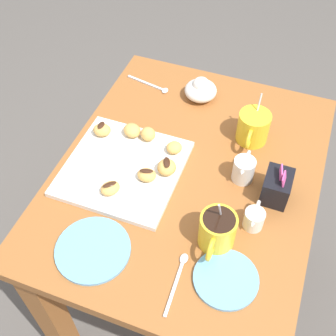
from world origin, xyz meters
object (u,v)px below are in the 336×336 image
object	(u,v)px
beignet_0	(174,148)
beignet_6	(110,188)
coffee_mug_yellow_left	(253,127)
dining_table	(186,203)
cream_pitcher_white	(244,169)
beignet_5	(148,134)
ice_cream_bowl	(201,89)
coffee_mug_yellow_right	(217,230)
pastry_plate_square	(123,168)
beignet_3	(132,130)
chocolate_sauce_pitcher	(254,218)
beignet_1	(167,167)
saucer_sky_right	(226,279)
saucer_sky_left	(93,250)
beignet_2	(147,175)
beignet_4	(102,130)
sugar_caddy	(276,187)

from	to	relation	value
beignet_0	beignet_6	xyz separation A→B (m)	(0.20, -0.11, -0.00)
coffee_mug_yellow_left	dining_table	bearing A→B (deg)	-36.15
cream_pitcher_white	beignet_5	bearing A→B (deg)	-96.63
ice_cream_bowl	coffee_mug_yellow_right	bearing A→B (deg)	21.63
pastry_plate_square	coffee_mug_yellow_left	distance (m)	0.40
beignet_0	beignet_3	distance (m)	0.14
chocolate_sauce_pitcher	beignet_6	world-z (taller)	chocolate_sauce_pitcher
beignet_0	beignet_1	bearing A→B (deg)	4.94
beignet_6	saucer_sky_right	bearing A→B (deg)	69.95
dining_table	coffee_mug_yellow_left	size ratio (longest dim) A/B	6.18
saucer_sky_left	chocolate_sauce_pitcher	bearing A→B (deg)	120.99
beignet_2	beignet_6	bearing A→B (deg)	-44.68
beignet_6	coffee_mug_yellow_right	bearing A→B (deg)	82.38
coffee_mug_yellow_left	beignet_6	distance (m)	0.46
chocolate_sauce_pitcher	beignet_4	size ratio (longest dim) A/B	1.74
coffee_mug_yellow_right	saucer_sky_left	world-z (taller)	coffee_mug_yellow_right
beignet_1	ice_cream_bowl	bearing A→B (deg)	-177.94
chocolate_sauce_pitcher	beignet_5	world-z (taller)	chocolate_sauce_pitcher
dining_table	beignet_3	world-z (taller)	beignet_3
cream_pitcher_white	beignet_2	distance (m)	0.27
dining_table	cream_pitcher_white	distance (m)	0.25
saucer_sky_right	beignet_2	world-z (taller)	beignet_2
beignet_0	beignet_1	world-z (taller)	beignet_1
cream_pitcher_white	beignet_6	distance (m)	0.37
beignet_2	coffee_mug_yellow_right	bearing A→B (deg)	63.40
dining_table	pastry_plate_square	world-z (taller)	pastry_plate_square
coffee_mug_yellow_left	beignet_4	size ratio (longest dim) A/B	2.78
beignet_3	beignet_6	xyz separation A→B (m)	(0.22, 0.03, -0.00)
beignet_3	dining_table	bearing A→B (deg)	72.00
coffee_mug_yellow_left	beignet_0	bearing A→B (deg)	-54.07
beignet_5	pastry_plate_square	bearing A→B (deg)	-11.45
pastry_plate_square	beignet_5	world-z (taller)	beignet_5
beignet_2	saucer_sky_right	bearing A→B (deg)	54.02
beignet_1	beignet_6	distance (m)	0.17
chocolate_sauce_pitcher	beignet_3	distance (m)	0.45
beignet_4	sugar_caddy	bearing A→B (deg)	85.96
chocolate_sauce_pitcher	saucer_sky_right	bearing A→B (deg)	-7.93
coffee_mug_yellow_right	beignet_2	distance (m)	0.26
ice_cream_bowl	beignet_0	distance (m)	0.27
beignet_2	beignet_4	size ratio (longest dim) A/B	0.98
pastry_plate_square	sugar_caddy	distance (m)	0.42
pastry_plate_square	beignet_5	bearing A→B (deg)	168.55
coffee_mug_yellow_right	cream_pitcher_white	distance (m)	0.22
coffee_mug_yellow_left	beignet_1	size ratio (longest dim) A/B	2.70
coffee_mug_yellow_right	beignet_1	size ratio (longest dim) A/B	2.81
cream_pitcher_white	beignet_6	bearing A→B (deg)	-60.08
beignet_2	beignet_4	distance (m)	0.22
beignet_5	cream_pitcher_white	bearing A→B (deg)	83.37
dining_table	beignet_5	size ratio (longest dim) A/B	19.61
beignet_0	beignet_3	bearing A→B (deg)	-97.84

